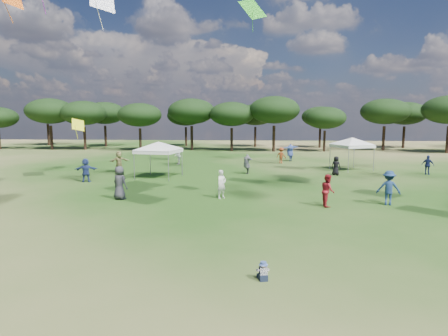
# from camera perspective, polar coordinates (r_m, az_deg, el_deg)

# --- Properties ---
(ground) EXTENTS (140.00, 140.00, 0.00)m
(ground) POSITION_cam_1_polar(r_m,az_deg,el_deg) (8.96, 4.00, -22.98)
(ground) COLOR #274C16
(ground) RESTS_ON ground
(tree_line) EXTENTS (108.78, 17.63, 7.77)m
(tree_line) POSITION_cam_1_polar(r_m,az_deg,el_deg) (55.19, 6.54, 8.44)
(tree_line) COLOR black
(tree_line) RESTS_ON ground
(tent_left) EXTENTS (5.84, 5.84, 3.08)m
(tent_left) POSITION_cam_1_polar(r_m,az_deg,el_deg) (29.14, -9.97, 3.73)
(tent_left) COLOR gray
(tent_left) RESTS_ON ground
(tent_right) EXTENTS (5.18, 5.18, 3.19)m
(tent_right) POSITION_cam_1_polar(r_m,az_deg,el_deg) (34.58, 18.95, 4.20)
(tent_right) COLOR gray
(tent_right) RESTS_ON ground
(toddler) EXTENTS (0.40, 0.43, 0.55)m
(toddler) POSITION_cam_1_polar(r_m,az_deg,el_deg) (11.03, 5.96, -15.45)
(toddler) COLOR black
(toddler) RESTS_ON ground
(festival_crowd) EXTENTS (27.52, 22.25, 1.90)m
(festival_crowd) POSITION_cam_1_polar(r_m,az_deg,el_deg) (30.07, 3.97, 0.54)
(festival_crowd) COLOR silver
(festival_crowd) RESTS_ON ground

